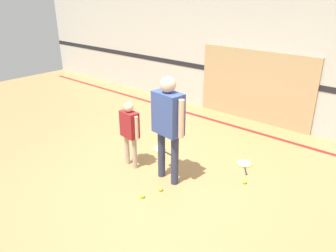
# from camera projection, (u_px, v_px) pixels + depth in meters

# --- Properties ---
(ground_plane) EXTENTS (16.00, 16.00, 0.00)m
(ground_plane) POSITION_uv_depth(u_px,v_px,m) (154.00, 181.00, 5.24)
(ground_plane) COLOR #A87F4C
(wall_back) EXTENTS (16.00, 0.07, 3.20)m
(wall_back) POSITION_uv_depth(u_px,v_px,m) (263.00, 51.00, 7.07)
(wall_back) COLOR beige
(wall_back) RESTS_ON ground_plane
(wall_panel) EXTENTS (2.74, 0.05, 1.62)m
(wall_panel) POSITION_uv_depth(u_px,v_px,m) (254.00, 86.00, 7.39)
(wall_panel) COLOR tan
(wall_panel) RESTS_ON ground_plane
(floor_stripe) EXTENTS (14.40, 0.10, 0.01)m
(floor_stripe) POSITION_uv_depth(u_px,v_px,m) (242.00, 128.00, 7.21)
(floor_stripe) COLOR red
(floor_stripe) RESTS_ON ground_plane
(person_instructor) EXTENTS (0.64, 0.32, 1.70)m
(person_instructor) POSITION_uv_depth(u_px,v_px,m) (168.00, 119.00, 4.89)
(person_instructor) COLOR #2D334C
(person_instructor) RESTS_ON ground_plane
(person_student_left) EXTENTS (0.44, 0.21, 1.16)m
(person_student_left) POSITION_uv_depth(u_px,v_px,m) (130.00, 128.00, 5.42)
(person_student_left) COLOR tan
(person_student_left) RESTS_ON ground_plane
(racket_spare_on_floor) EXTENTS (0.52, 0.31, 0.03)m
(racket_spare_on_floor) POSITION_uv_depth(u_px,v_px,m) (160.00, 149.00, 6.27)
(racket_spare_on_floor) COLOR #C6D838
(racket_spare_on_floor) RESTS_ON ground_plane
(racket_second_spare) EXTENTS (0.44, 0.53, 0.03)m
(racket_second_spare) POSITION_uv_depth(u_px,v_px,m) (244.00, 164.00, 5.74)
(racket_second_spare) COLOR #C6D838
(racket_second_spare) RESTS_ON ground_plane
(tennis_ball_near_instructor) EXTENTS (0.07, 0.07, 0.07)m
(tennis_ball_near_instructor) POSITION_uv_depth(u_px,v_px,m) (161.00, 189.00, 4.97)
(tennis_ball_near_instructor) COLOR #CCE038
(tennis_ball_near_instructor) RESTS_ON ground_plane
(tennis_ball_by_spare_racket) EXTENTS (0.07, 0.07, 0.07)m
(tennis_ball_by_spare_racket) POSITION_uv_depth(u_px,v_px,m) (160.00, 147.00, 6.31)
(tennis_ball_by_spare_racket) COLOR #CCE038
(tennis_ball_by_spare_racket) RESTS_ON ground_plane
(tennis_ball_stray_left) EXTENTS (0.07, 0.07, 0.07)m
(tennis_ball_stray_left) POSITION_uv_depth(u_px,v_px,m) (142.00, 196.00, 4.81)
(tennis_ball_stray_left) COLOR #CCE038
(tennis_ball_stray_left) RESTS_ON ground_plane
(tennis_ball_stray_right) EXTENTS (0.07, 0.07, 0.07)m
(tennis_ball_stray_right) POSITION_uv_depth(u_px,v_px,m) (245.00, 182.00, 5.16)
(tennis_ball_stray_right) COLOR #CCE038
(tennis_ball_stray_right) RESTS_ON ground_plane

